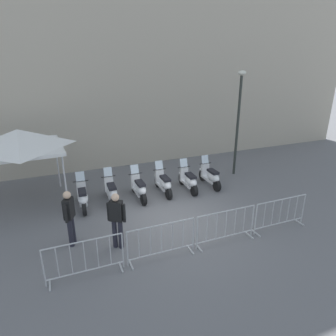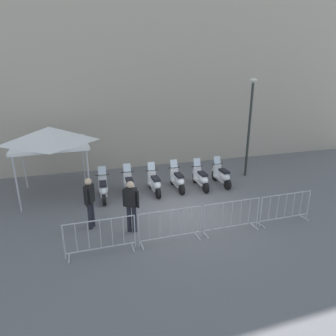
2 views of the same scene
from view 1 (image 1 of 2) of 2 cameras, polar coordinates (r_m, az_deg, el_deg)
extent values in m
plane|color=slate|center=(10.20, 0.74, -10.23)|extent=(120.00, 120.00, 0.00)
cube|color=#B2A893|center=(15.80, -10.40, 25.51)|extent=(28.10, 4.22, 13.37)
cylinder|color=black|center=(11.96, -16.35, -4.98)|extent=(0.20, 0.49, 0.48)
cylinder|color=black|center=(10.84, -15.95, -7.66)|extent=(0.20, 0.49, 0.48)
cube|color=white|center=(11.38, -16.18, -6.07)|extent=(0.38, 0.89, 0.10)
ellipsoid|color=white|center=(11.03, -16.21, -5.58)|extent=(0.46, 0.88, 0.40)
cube|color=black|center=(10.96, -16.33, -4.47)|extent=(0.35, 0.63, 0.10)
cube|color=white|center=(11.66, -16.45, -3.97)|extent=(0.35, 0.18, 0.60)
cylinder|color=black|center=(11.54, -16.61, -2.48)|extent=(0.56, 0.10, 0.04)
cube|color=silver|center=(11.52, -16.71, -1.56)|extent=(0.33, 0.18, 0.35)
cube|color=white|center=(11.85, -16.48, -3.80)|extent=(0.24, 0.34, 0.06)
cylinder|color=black|center=(12.15, -11.44, -4.11)|extent=(0.19, 0.49, 0.48)
cylinder|color=black|center=(11.04, -10.40, -6.64)|extent=(0.19, 0.49, 0.48)
cube|color=white|center=(11.58, -10.96, -5.14)|extent=(0.36, 0.89, 0.10)
ellipsoid|color=white|center=(11.22, -10.80, -4.62)|extent=(0.44, 0.87, 0.40)
cube|color=black|center=(11.16, -10.90, -3.53)|extent=(0.34, 0.62, 0.10)
cube|color=white|center=(11.86, -11.40, -3.10)|extent=(0.35, 0.17, 0.60)
cylinder|color=black|center=(11.73, -11.51, -1.62)|extent=(0.56, 0.09, 0.04)
cube|color=silver|center=(11.71, -11.61, -0.72)|extent=(0.33, 0.17, 0.35)
cube|color=white|center=(12.04, -11.53, -2.94)|extent=(0.23, 0.34, 0.06)
cylinder|color=black|center=(12.26, -6.54, -3.60)|extent=(0.17, 0.49, 0.48)
cylinder|color=black|center=(11.18, -4.77, -6.01)|extent=(0.17, 0.49, 0.48)
cube|color=white|center=(11.70, -5.70, -4.57)|extent=(0.33, 0.88, 0.10)
ellipsoid|color=white|center=(11.35, -5.34, -4.03)|extent=(0.41, 0.86, 0.40)
cube|color=black|center=(11.29, -5.42, -2.95)|extent=(0.32, 0.62, 0.10)
cube|color=white|center=(11.97, -6.35, -2.58)|extent=(0.35, 0.16, 0.60)
cylinder|color=black|center=(11.84, -6.41, -1.11)|extent=(0.56, 0.07, 0.04)
cube|color=silver|center=(11.82, -6.51, -0.22)|extent=(0.33, 0.16, 0.35)
cube|color=white|center=(12.15, -6.59, -2.44)|extent=(0.22, 0.33, 0.06)
cylinder|color=black|center=(12.64, -1.94, -2.71)|extent=(0.17, 0.49, 0.48)
cylinder|color=black|center=(11.58, 0.13, -4.96)|extent=(0.17, 0.49, 0.48)
cube|color=white|center=(12.09, -0.95, -3.61)|extent=(0.34, 0.89, 0.10)
ellipsoid|color=white|center=(11.75, -0.48, -3.06)|extent=(0.42, 0.86, 0.40)
cube|color=black|center=(11.69, -0.54, -2.01)|extent=(0.32, 0.62, 0.10)
cube|color=white|center=(12.35, -1.67, -1.71)|extent=(0.35, 0.16, 0.60)
cylinder|color=black|center=(12.23, -1.69, -0.27)|extent=(0.56, 0.08, 0.04)
cube|color=silver|center=(12.22, -1.77, 0.59)|extent=(0.33, 0.16, 0.35)
cube|color=white|center=(12.53, -1.96, -1.58)|extent=(0.22, 0.33, 0.06)
cylinder|color=black|center=(12.91, 2.76, -2.20)|extent=(0.18, 0.49, 0.48)
cylinder|color=black|center=(11.88, 5.11, -4.35)|extent=(0.18, 0.49, 0.48)
cube|color=white|center=(12.38, 3.89, -3.06)|extent=(0.36, 0.89, 0.10)
ellipsoid|color=white|center=(12.05, 4.46, -2.51)|extent=(0.43, 0.87, 0.40)
cube|color=black|center=(11.99, 4.42, -1.49)|extent=(0.33, 0.62, 0.10)
cube|color=white|center=(12.64, 3.11, -1.21)|extent=(0.35, 0.17, 0.60)
cylinder|color=black|center=(12.52, 3.14, 0.20)|extent=(0.56, 0.09, 0.04)
cube|color=silver|center=(12.50, 3.06, 1.04)|extent=(0.33, 0.17, 0.35)
cube|color=white|center=(12.81, 2.78, -1.09)|extent=(0.23, 0.34, 0.06)
cylinder|color=black|center=(13.41, 6.75, -1.44)|extent=(0.17, 0.49, 0.48)
cylinder|color=black|center=(12.43, 9.46, -3.41)|extent=(0.17, 0.49, 0.48)
cube|color=white|center=(12.90, 8.06, -2.23)|extent=(0.34, 0.88, 0.10)
ellipsoid|color=white|center=(12.59, 8.74, -1.67)|extent=(0.41, 0.86, 0.40)
cube|color=black|center=(12.53, 8.72, -0.69)|extent=(0.32, 0.62, 0.10)
cube|color=white|center=(13.15, 7.19, -0.47)|extent=(0.35, 0.16, 0.60)
cylinder|color=black|center=(13.04, 7.25, 0.89)|extent=(0.56, 0.07, 0.04)
cube|color=silver|center=(13.02, 7.18, 1.70)|extent=(0.33, 0.16, 0.35)
cube|color=white|center=(13.31, 6.80, -0.37)|extent=(0.22, 0.33, 0.06)
cube|color=#B2B5B7|center=(8.23, -21.96, -20.34)|extent=(0.07, 0.44, 0.04)
cube|color=#B2B5B7|center=(8.30, -9.12, -18.48)|extent=(0.07, 0.44, 0.04)
cylinder|color=#B2B5B7|center=(7.93, -23.04, -17.60)|extent=(0.04, 0.04, 1.05)
cylinder|color=#B2B5B7|center=(8.01, -8.77, -15.56)|extent=(0.04, 0.04, 1.05)
cylinder|color=#B2B5B7|center=(7.61, -16.22, -13.53)|extent=(1.92, 0.16, 0.04)
cylinder|color=#B2B5B7|center=(8.12, -15.59, -18.65)|extent=(1.92, 0.16, 0.04)
cylinder|color=#B2B5B7|center=(7.86, -20.72, -16.80)|extent=(0.02, 0.02, 0.87)
cylinder|color=#B2B5B7|center=(7.85, -18.30, -16.50)|extent=(0.02, 0.02, 0.87)
cylinder|color=#B2B5B7|center=(7.86, -15.90, -16.17)|extent=(0.02, 0.02, 0.87)
cylinder|color=#B2B5B7|center=(7.88, -13.51, -15.81)|extent=(0.02, 0.02, 0.87)
cylinder|color=#B2B5B7|center=(7.91, -11.14, -15.44)|extent=(0.02, 0.02, 0.87)
cube|color=#B2B5B7|center=(8.35, -7.20, -18.12)|extent=(0.07, 0.44, 0.04)
cube|color=#B2B5B7|center=(8.83, 4.34, -15.54)|extent=(0.07, 0.44, 0.04)
cylinder|color=#B2B5B7|center=(8.03, -7.91, -15.40)|extent=(0.04, 0.04, 1.05)
cylinder|color=#B2B5B7|center=(8.58, 4.90, -12.69)|extent=(0.04, 0.04, 1.05)
cylinder|color=#B2B5B7|center=(7.97, -1.28, -10.97)|extent=(1.92, 0.16, 0.04)
cylinder|color=#B2B5B7|center=(8.45, -1.24, -16.01)|extent=(1.92, 0.16, 0.04)
cylinder|color=#B2B5B7|center=(8.04, -5.67, -14.46)|extent=(0.02, 0.02, 0.87)
cylinder|color=#B2B5B7|center=(8.12, -3.44, -14.02)|extent=(0.02, 0.02, 0.87)
cylinder|color=#B2B5B7|center=(8.20, -1.26, -13.57)|extent=(0.02, 0.02, 0.87)
cylinder|color=#B2B5B7|center=(8.30, 0.86, -13.11)|extent=(0.02, 0.02, 0.87)
cylinder|color=#B2B5B7|center=(8.41, 2.92, -12.65)|extent=(0.02, 0.02, 0.87)
cube|color=#B2B5B7|center=(8.94, 5.97, -15.12)|extent=(0.07, 0.44, 0.04)
cube|color=#B2B5B7|center=(9.77, 15.41, -12.43)|extent=(0.07, 0.44, 0.04)
cylinder|color=#B2B5B7|center=(8.62, 5.63, -12.51)|extent=(0.04, 0.04, 1.05)
cylinder|color=#B2B5B7|center=(9.56, 16.07, -9.76)|extent=(0.04, 0.04, 1.05)
cylinder|color=#B2B5B7|center=(8.79, 11.38, -8.18)|extent=(1.92, 0.16, 0.04)
cylinder|color=#B2B5B7|center=(9.23, 11.00, -12.93)|extent=(1.92, 0.16, 0.04)
cylinder|color=#B2B5B7|center=(8.71, 7.56, -11.54)|extent=(0.02, 0.02, 0.87)
cylinder|color=#B2B5B7|center=(8.85, 9.41, -11.08)|extent=(0.02, 0.02, 0.87)
cylinder|color=#B2B5B7|center=(9.01, 11.19, -10.62)|extent=(0.02, 0.02, 0.87)
cylinder|color=#B2B5B7|center=(9.17, 12.90, -10.17)|extent=(0.02, 0.02, 0.87)
cylinder|color=#B2B5B7|center=(9.34, 14.54, -9.72)|extent=(0.02, 0.02, 0.87)
cube|color=#B2B5B7|center=(9.92, 16.71, -12.02)|extent=(0.07, 0.44, 0.04)
cube|color=#B2B5B7|center=(11.01, 24.08, -9.61)|extent=(0.07, 0.44, 0.04)
cylinder|color=#B2B5B7|center=(9.62, 16.65, -9.59)|extent=(0.04, 0.04, 1.05)
cylinder|color=#B2B5B7|center=(10.83, 24.75, -7.18)|extent=(0.04, 0.04, 1.05)
cylinder|color=#B2B5B7|center=(9.97, 21.33, -5.68)|extent=(1.92, 0.16, 0.04)
cylinder|color=#B2B5B7|center=(10.36, 20.71, -10.01)|extent=(1.92, 0.16, 0.04)
cylinder|color=#B2B5B7|center=(9.77, 18.20, -8.70)|extent=(0.02, 0.02, 0.87)
cylinder|color=#B2B5B7|center=(9.96, 19.64, -8.29)|extent=(0.02, 0.02, 0.87)
cylinder|color=#B2B5B7|center=(10.16, 21.01, -7.89)|extent=(0.02, 0.02, 0.87)
cylinder|color=#B2B5B7|center=(10.37, 22.34, -7.50)|extent=(0.02, 0.02, 0.87)
cylinder|color=#B2B5B7|center=(10.58, 23.60, -7.12)|extent=(0.02, 0.02, 0.87)
cylinder|color=#2D332D|center=(13.89, 13.32, 7.66)|extent=(0.12, 0.12, 4.53)
ellipsoid|color=silver|center=(13.59, 14.17, 17.49)|extent=(0.36, 0.36, 0.20)
cylinder|color=#23232D|center=(8.80, -9.17, -12.55)|extent=(0.14, 0.14, 0.90)
cylinder|color=#23232D|center=(8.85, -10.29, -12.39)|extent=(0.14, 0.14, 0.90)
cube|color=black|center=(8.45, -10.03, -8.19)|extent=(0.42, 0.39, 0.60)
sphere|color=beige|center=(8.26, -10.21, -5.63)|extent=(0.22, 0.22, 0.22)
cylinder|color=black|center=(8.40, -8.52, -8.66)|extent=(0.09, 0.09, 0.55)
cylinder|color=black|center=(8.55, -11.48, -8.31)|extent=(0.09, 0.09, 0.55)
cylinder|color=#23232D|center=(9.20, -18.40, -11.82)|extent=(0.14, 0.14, 0.90)
cylinder|color=#23232D|center=(9.35, -18.01, -11.25)|extent=(0.14, 0.14, 0.90)
cube|color=black|center=(8.91, -18.73, -7.42)|extent=(0.36, 0.42, 0.60)
sphere|color=beige|center=(8.73, -19.04, -4.98)|extent=(0.22, 0.22, 0.22)
cylinder|color=black|center=(8.75, -19.22, -8.40)|extent=(0.09, 0.09, 0.55)
cylinder|color=black|center=(9.13, -18.20, -7.04)|extent=(0.09, 0.09, 0.55)
cylinder|color=silver|center=(10.89, -19.25, -3.04)|extent=(0.06, 0.06, 2.15)
cylinder|color=silver|center=(13.24, -20.66, 0.91)|extent=(0.06, 0.06, 2.15)
cube|color=white|center=(11.70, -26.77, 3.34)|extent=(2.79, 2.79, 0.12)
pyramid|color=white|center=(11.61, -27.06, 5.15)|extent=(2.79, 2.79, 0.65)
camera|label=2|loc=(0.81, 133.63, -52.98)|focal=29.80mm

